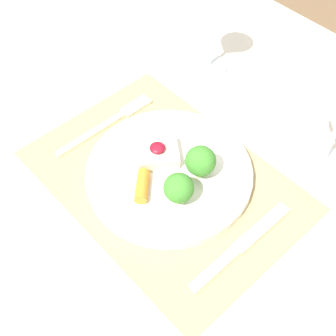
# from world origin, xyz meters

# --- Properties ---
(ground_plane) EXTENTS (8.00, 8.00, 0.00)m
(ground_plane) POSITION_xyz_m (0.00, 0.00, 0.00)
(ground_plane) COLOR brown
(dining_table) EXTENTS (1.49, 1.09, 0.74)m
(dining_table) POSITION_xyz_m (0.00, 0.00, 0.66)
(dining_table) COLOR beige
(dining_table) RESTS_ON ground_plane
(placemat) EXTENTS (0.44, 0.31, 0.00)m
(placemat) POSITION_xyz_m (0.00, 0.00, 0.75)
(placemat) COLOR #9E895B
(placemat) RESTS_ON dining_table
(dinner_plate) EXTENTS (0.27, 0.27, 0.08)m
(dinner_plate) POSITION_xyz_m (0.00, 0.01, 0.76)
(dinner_plate) COLOR silver
(dinner_plate) RESTS_ON placemat
(fork) EXTENTS (0.02, 0.21, 0.01)m
(fork) POSITION_xyz_m (-0.16, 0.02, 0.75)
(fork) COLOR beige
(fork) RESTS_ON placemat
(knife) EXTENTS (0.02, 0.21, 0.01)m
(knife) POSITION_xyz_m (0.17, -0.01, 0.75)
(knife) COLOR beige
(knife) RESTS_ON placemat
(spoon) EXTENTS (0.19, 0.04, 0.01)m
(spoon) POSITION_xyz_m (0.08, 0.21, 0.75)
(spoon) COLOR beige
(spoon) RESTS_ON dining_table
(wine_glass_far) EXTENTS (0.07, 0.07, 0.15)m
(wine_glass_far) POSITION_xyz_m (-0.15, 0.26, 0.85)
(wine_glass_far) COLOR white
(wine_glass_far) RESTS_ON dining_table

